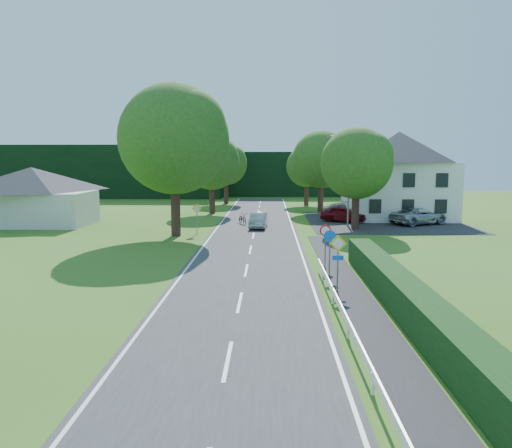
{
  "coord_description": "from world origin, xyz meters",
  "views": [
    {
      "loc": [
        1.2,
        -14.05,
        5.96
      ],
      "look_at": [
        0.42,
        16.13,
        1.99
      ],
      "focal_mm": 35.0,
      "sensor_mm": 36.0,
      "label": 1
    }
  ],
  "objects_px": {
    "parked_car_red": "(343,214)",
    "parked_car_silver_a": "(343,210)",
    "parked_car_grey": "(412,216)",
    "parked_car_silver_b": "(419,216)",
    "streetlight": "(347,176)",
    "motorcycle": "(243,218)",
    "parasol": "(348,210)",
    "moving_car": "(258,220)"
  },
  "relations": [
    {
      "from": "streetlight",
      "to": "parked_car_silver_a",
      "type": "bearing_deg",
      "value": 83.71
    },
    {
      "from": "parked_car_silver_b",
      "to": "parasol",
      "type": "relative_size",
      "value": 2.63
    },
    {
      "from": "streetlight",
      "to": "parked_car_silver_b",
      "type": "height_order",
      "value": "streetlight"
    },
    {
      "from": "motorcycle",
      "to": "parked_car_silver_a",
      "type": "xyz_separation_m",
      "value": [
        10.03,
        5.94,
        0.17
      ]
    },
    {
      "from": "parked_car_red",
      "to": "parasol",
      "type": "height_order",
      "value": "parasol"
    },
    {
      "from": "parasol",
      "to": "parked_car_red",
      "type": "bearing_deg",
      "value": -109.12
    },
    {
      "from": "motorcycle",
      "to": "parasol",
      "type": "relative_size",
      "value": 0.94
    },
    {
      "from": "parked_car_red",
      "to": "parked_car_silver_a",
      "type": "relative_size",
      "value": 1.03
    },
    {
      "from": "streetlight",
      "to": "parasol",
      "type": "bearing_deg",
      "value": 79.3
    },
    {
      "from": "parked_car_red",
      "to": "parked_car_silver_a",
      "type": "xyz_separation_m",
      "value": [
        0.62,
        4.28,
        -0.04
      ]
    },
    {
      "from": "motorcycle",
      "to": "parked_car_grey",
      "type": "distance_m",
      "value": 15.61
    },
    {
      "from": "parked_car_grey",
      "to": "parked_car_silver_b",
      "type": "relative_size",
      "value": 0.8
    },
    {
      "from": "parked_car_silver_b",
      "to": "streetlight",
      "type": "bearing_deg",
      "value": 70.5
    },
    {
      "from": "parked_car_grey",
      "to": "parasol",
      "type": "bearing_deg",
      "value": 90.95
    },
    {
      "from": "motorcycle",
      "to": "parked_car_grey",
      "type": "relative_size",
      "value": 0.45
    },
    {
      "from": "parked_car_grey",
      "to": "parked_car_silver_b",
      "type": "bearing_deg",
      "value": -124.74
    },
    {
      "from": "streetlight",
      "to": "motorcycle",
      "type": "relative_size",
      "value": 4.14
    },
    {
      "from": "parked_car_silver_b",
      "to": "parked_car_grey",
      "type": "bearing_deg",
      "value": -4.09
    },
    {
      "from": "streetlight",
      "to": "parked_car_silver_b",
      "type": "relative_size",
      "value": 1.47
    },
    {
      "from": "parked_car_grey",
      "to": "parked_car_red",
      "type": "bearing_deg",
      "value": 113.45
    },
    {
      "from": "streetlight",
      "to": "parked_car_silver_a",
      "type": "distance_m",
      "value": 7.98
    },
    {
      "from": "moving_car",
      "to": "parked_car_grey",
      "type": "distance_m",
      "value": 14.51
    },
    {
      "from": "parked_car_silver_a",
      "to": "parked_car_red",
      "type": "bearing_deg",
      "value": 179.35
    },
    {
      "from": "parked_car_red",
      "to": "parked_car_grey",
      "type": "height_order",
      "value": "parked_car_red"
    },
    {
      "from": "parked_car_grey",
      "to": "parked_car_silver_b",
      "type": "height_order",
      "value": "parked_car_silver_b"
    },
    {
      "from": "parked_car_red",
      "to": "parked_car_silver_b",
      "type": "height_order",
      "value": "parked_car_silver_b"
    },
    {
      "from": "motorcycle",
      "to": "parked_car_red",
      "type": "xyz_separation_m",
      "value": [
        9.42,
        1.66,
        0.22
      ]
    },
    {
      "from": "motorcycle",
      "to": "parked_car_grey",
      "type": "bearing_deg",
      "value": -17.55
    },
    {
      "from": "moving_car",
      "to": "streetlight",
      "type": "bearing_deg",
      "value": 14.01
    },
    {
      "from": "parked_car_silver_a",
      "to": "streetlight",
      "type": "bearing_deg",
      "value": -178.75
    },
    {
      "from": "motorcycle",
      "to": "parked_car_silver_b",
      "type": "distance_m",
      "value": 15.98
    },
    {
      "from": "motorcycle",
      "to": "parked_car_silver_a",
      "type": "distance_m",
      "value": 11.66
    },
    {
      "from": "moving_car",
      "to": "parked_car_silver_a",
      "type": "bearing_deg",
      "value": 47.97
    },
    {
      "from": "parked_car_red",
      "to": "parked_car_silver_b",
      "type": "relative_size",
      "value": 0.78
    },
    {
      "from": "parked_car_grey",
      "to": "parked_car_silver_a",
      "type": "bearing_deg",
      "value": 78.09
    },
    {
      "from": "parked_car_silver_a",
      "to": "parked_car_silver_b",
      "type": "xyz_separation_m",
      "value": [
        5.94,
        -5.85,
        0.08
      ]
    },
    {
      "from": "motorcycle",
      "to": "parasol",
      "type": "distance_m",
      "value": 10.95
    },
    {
      "from": "streetlight",
      "to": "parked_car_silver_b",
      "type": "distance_m",
      "value": 7.74
    },
    {
      "from": "streetlight",
      "to": "parked_car_red",
      "type": "height_order",
      "value": "streetlight"
    },
    {
      "from": "streetlight",
      "to": "motorcycle",
      "type": "xyz_separation_m",
      "value": [
        -9.26,
        1.06,
        -3.92
      ]
    },
    {
      "from": "parked_car_silver_a",
      "to": "parked_car_silver_b",
      "type": "height_order",
      "value": "parked_car_silver_b"
    },
    {
      "from": "streetlight",
      "to": "parked_car_grey",
      "type": "distance_m",
      "value": 7.63
    }
  ]
}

